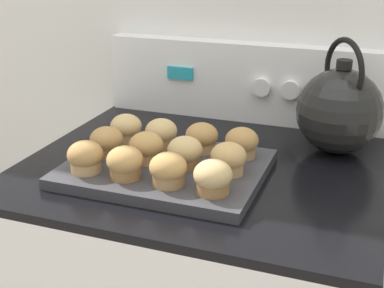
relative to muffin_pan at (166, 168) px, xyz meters
The scene contains 15 objects.
control_panel 0.41m from the muffin_pan, 81.62° to the left, with size 0.74×0.07×0.20m.
muffin_pan is the anchor object (origin of this frame).
muffin_r0_c0 0.16m from the muffin_pan, 146.04° to the right, with size 0.07×0.07×0.06m.
muffin_r0_c1 0.11m from the muffin_pan, 118.02° to the right, with size 0.07×0.07×0.06m.
muffin_r0_c2 0.11m from the muffin_pan, 64.13° to the right, with size 0.07×0.07×0.06m.
muffin_r0_c3 0.17m from the muffin_pan, 35.12° to the right, with size 0.07×0.07×0.06m.
muffin_r1_c0 0.14m from the muffin_pan, behind, with size 0.07×0.07×0.06m.
muffin_r1_c1 0.06m from the muffin_pan, behind, with size 0.07×0.07×0.06m.
muffin_r1_c2 0.06m from the muffin_pan, ahead, with size 0.07×0.07×0.06m.
muffin_r1_c3 0.14m from the muffin_pan, ahead, with size 0.07×0.07×0.06m.
muffin_r2_c0 0.17m from the muffin_pan, 146.36° to the left, with size 0.07×0.07×0.06m.
muffin_r2_c1 0.11m from the muffin_pan, 118.26° to the left, with size 0.07×0.07×0.06m.
muffin_r2_c2 0.11m from the muffin_pan, 63.28° to the left, with size 0.07×0.07×0.06m.
muffin_r2_c3 0.17m from the muffin_pan, 34.32° to the left, with size 0.07×0.07×0.06m.
tea_kettle 0.41m from the muffin_pan, 38.25° to the left, with size 0.19×0.20×0.26m.
Camera 1 is at (0.34, -0.65, 1.34)m, focal length 50.00 mm.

